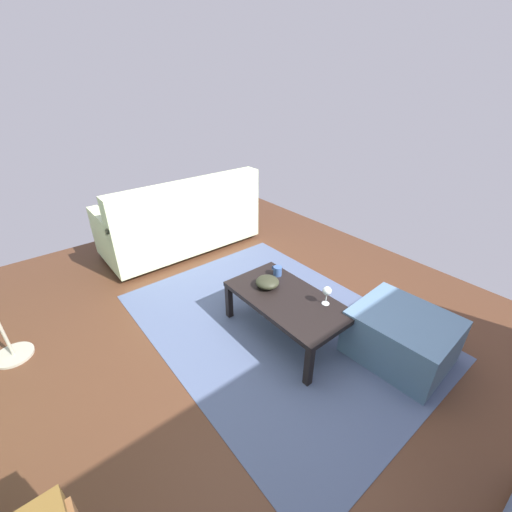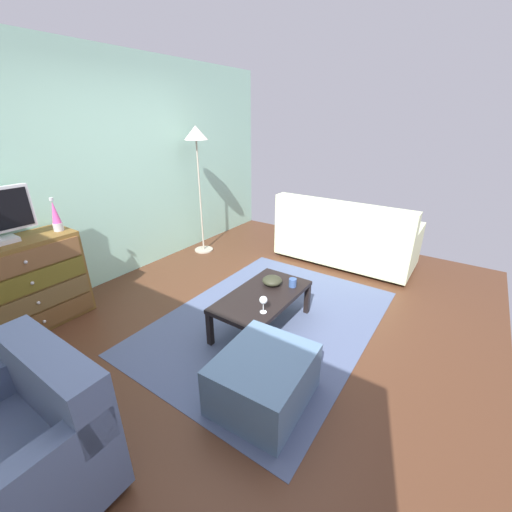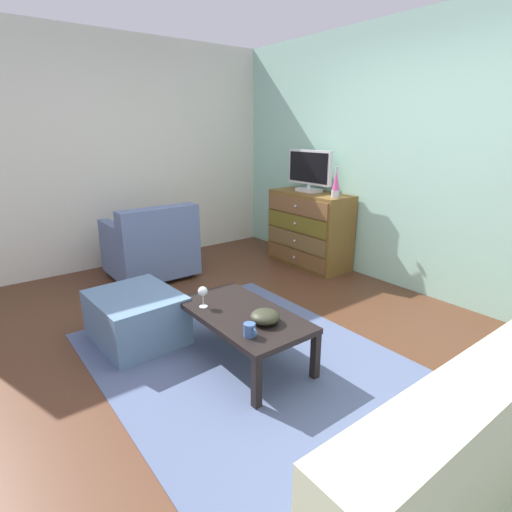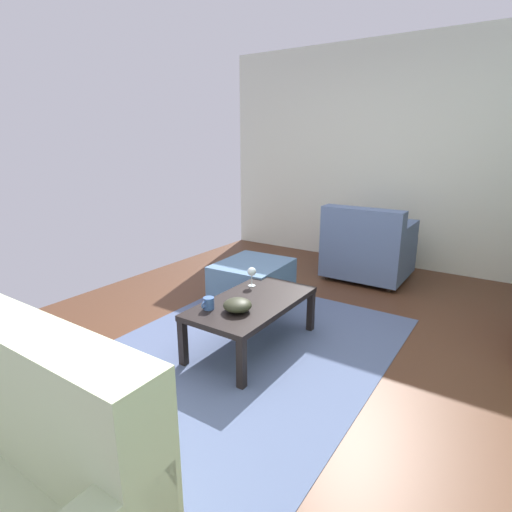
{
  "view_description": "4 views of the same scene",
  "coord_description": "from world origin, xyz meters",
  "px_view_note": "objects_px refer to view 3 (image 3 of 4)",
  "views": [
    {
      "loc": [
        -1.45,
        1.35,
        1.95
      ],
      "look_at": [
        0.15,
        0.06,
        0.81
      ],
      "focal_mm": 23.06,
      "sensor_mm": 36.0,
      "label": 1
    },
    {
      "loc": [
        -2.16,
        -1.65,
        1.92
      ],
      "look_at": [
        0.1,
        -0.1,
        0.73
      ],
      "focal_mm": 22.57,
      "sensor_mm": 36.0,
      "label": 2
    },
    {
      "loc": [
        2.16,
        -1.69,
        1.61
      ],
      "look_at": [
        -0.07,
        0.02,
        0.71
      ],
      "focal_mm": 28.09,
      "sensor_mm": 36.0,
      "label": 3
    },
    {
      "loc": [
        2.34,
        1.34,
        1.5
      ],
      "look_at": [
        0.13,
        -0.13,
        0.74
      ],
      "focal_mm": 28.22,
      "sensor_mm": 36.0,
      "label": 4
    }
  ],
  "objects_px": {
    "armchair": "(152,247)",
    "mug": "(250,330)",
    "wine_glass": "(203,292)",
    "dresser": "(309,229)",
    "ottoman": "(136,317)",
    "tv": "(309,170)",
    "bowl_decorative": "(265,317)",
    "lava_lamp": "(336,184)",
    "coffee_table": "(243,318)"
  },
  "relations": [
    {
      "from": "dresser",
      "to": "tv",
      "type": "height_order",
      "value": "tv"
    },
    {
      "from": "lava_lamp",
      "to": "ottoman",
      "type": "relative_size",
      "value": 0.47
    },
    {
      "from": "bowl_decorative",
      "to": "ottoman",
      "type": "height_order",
      "value": "bowl_decorative"
    },
    {
      "from": "dresser",
      "to": "wine_glass",
      "type": "bearing_deg",
      "value": -64.09
    },
    {
      "from": "lava_lamp",
      "to": "armchair",
      "type": "bearing_deg",
      "value": -125.21
    },
    {
      "from": "mug",
      "to": "armchair",
      "type": "relative_size",
      "value": 0.13
    },
    {
      "from": "lava_lamp",
      "to": "bowl_decorative",
      "type": "xyz_separation_m",
      "value": [
        1.06,
        -1.83,
        -0.62
      ]
    },
    {
      "from": "tv",
      "to": "coffee_table",
      "type": "bearing_deg",
      "value": -55.58
    },
    {
      "from": "dresser",
      "to": "lava_lamp",
      "type": "relative_size",
      "value": 3.13
    },
    {
      "from": "tv",
      "to": "coffee_table",
      "type": "height_order",
      "value": "tv"
    },
    {
      "from": "wine_glass",
      "to": "armchair",
      "type": "distance_m",
      "value": 1.81
    },
    {
      "from": "lava_lamp",
      "to": "ottoman",
      "type": "xyz_separation_m",
      "value": [
        0.1,
        -2.36,
        -0.84
      ]
    },
    {
      "from": "armchair",
      "to": "ottoman",
      "type": "height_order",
      "value": "armchair"
    },
    {
      "from": "mug",
      "to": "bowl_decorative",
      "type": "xyz_separation_m",
      "value": [
        -0.08,
        0.19,
        0.0
      ]
    },
    {
      "from": "mug",
      "to": "ottoman",
      "type": "height_order",
      "value": "mug"
    },
    {
      "from": "ottoman",
      "to": "lava_lamp",
      "type": "bearing_deg",
      "value": 92.39
    },
    {
      "from": "bowl_decorative",
      "to": "wine_glass",
      "type": "bearing_deg",
      "value": -156.91
    },
    {
      "from": "dresser",
      "to": "mug",
      "type": "bearing_deg",
      "value": -52.94
    },
    {
      "from": "coffee_table",
      "to": "ottoman",
      "type": "height_order",
      "value": "ottoman"
    },
    {
      "from": "wine_glass",
      "to": "armchair",
      "type": "height_order",
      "value": "armchair"
    },
    {
      "from": "coffee_table",
      "to": "wine_glass",
      "type": "bearing_deg",
      "value": -145.26
    },
    {
      "from": "tv",
      "to": "armchair",
      "type": "height_order",
      "value": "tv"
    },
    {
      "from": "lava_lamp",
      "to": "mug",
      "type": "xyz_separation_m",
      "value": [
        1.14,
        -2.02,
        -0.62
      ]
    },
    {
      "from": "coffee_table",
      "to": "ottoman",
      "type": "distance_m",
      "value": 0.9
    },
    {
      "from": "tv",
      "to": "armchair",
      "type": "xyz_separation_m",
      "value": [
        -0.69,
        -1.73,
        -0.79
      ]
    },
    {
      "from": "armchair",
      "to": "ottoman",
      "type": "xyz_separation_m",
      "value": [
        1.27,
        -0.69,
        -0.16
      ]
    },
    {
      "from": "armchair",
      "to": "mug",
      "type": "bearing_deg",
      "value": -8.73
    },
    {
      "from": "bowl_decorative",
      "to": "armchair",
      "type": "height_order",
      "value": "armchair"
    },
    {
      "from": "coffee_table",
      "to": "wine_glass",
      "type": "distance_m",
      "value": 0.34
    },
    {
      "from": "lava_lamp",
      "to": "wine_glass",
      "type": "relative_size",
      "value": 2.1
    },
    {
      "from": "bowl_decorative",
      "to": "mug",
      "type": "bearing_deg",
      "value": -66.25
    },
    {
      "from": "lava_lamp",
      "to": "ottoman",
      "type": "height_order",
      "value": "lava_lamp"
    },
    {
      "from": "lava_lamp",
      "to": "coffee_table",
      "type": "distance_m",
      "value": 2.16
    },
    {
      "from": "dresser",
      "to": "coffee_table",
      "type": "xyz_separation_m",
      "value": [
        1.25,
        -1.9,
        -0.12
      ]
    },
    {
      "from": "dresser",
      "to": "bowl_decorative",
      "type": "height_order",
      "value": "dresser"
    },
    {
      "from": "dresser",
      "to": "mug",
      "type": "relative_size",
      "value": 9.06
    },
    {
      "from": "armchair",
      "to": "wine_glass",
      "type": "bearing_deg",
      "value": -11.73
    },
    {
      "from": "dresser",
      "to": "ottoman",
      "type": "height_order",
      "value": "dresser"
    },
    {
      "from": "dresser",
      "to": "mug",
      "type": "height_order",
      "value": "dresser"
    },
    {
      "from": "wine_glass",
      "to": "armchair",
      "type": "xyz_separation_m",
      "value": [
        -1.76,
        0.37,
        -0.14
      ]
    },
    {
      "from": "dresser",
      "to": "coffee_table",
      "type": "relative_size",
      "value": 1.01
    },
    {
      "from": "dresser",
      "to": "lava_lamp",
      "type": "bearing_deg",
      "value": -5.97
    },
    {
      "from": "tv",
      "to": "coffee_table",
      "type": "distance_m",
      "value": 2.47
    },
    {
      "from": "dresser",
      "to": "wine_glass",
      "type": "relative_size",
      "value": 6.58
    },
    {
      "from": "bowl_decorative",
      "to": "lava_lamp",
      "type": "bearing_deg",
      "value": 120.04
    },
    {
      "from": "mug",
      "to": "ottoman",
      "type": "relative_size",
      "value": 0.16
    },
    {
      "from": "tv",
      "to": "mug",
      "type": "relative_size",
      "value": 5.82
    },
    {
      "from": "coffee_table",
      "to": "tv",
      "type": "bearing_deg",
      "value": 124.42
    },
    {
      "from": "coffee_table",
      "to": "lava_lamp",
      "type": "bearing_deg",
      "value": 114.3
    },
    {
      "from": "coffee_table",
      "to": "wine_glass",
      "type": "height_order",
      "value": "wine_glass"
    }
  ]
}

